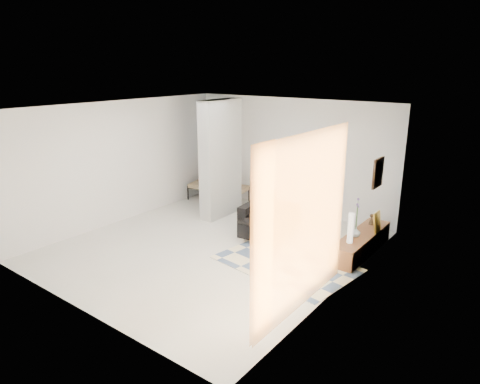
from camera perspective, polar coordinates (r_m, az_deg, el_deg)
The scene contains 17 objects.
floor at distance 8.81m, azimuth -3.58°, elevation -7.23°, with size 6.00×6.00×0.00m, color beige.
ceiling at distance 8.10m, azimuth -3.94°, elevation 11.21°, with size 6.00×6.00×0.00m, color white.
wall_back at distance 10.74m, azimuth 6.75°, elevation 4.89°, with size 6.00×6.00×0.00m, color silver.
wall_front at distance 6.48m, azimuth -21.29°, elevation -3.97°, with size 6.00×6.00×0.00m, color silver.
wall_left at distance 10.31m, azimuth -15.47°, elevation 3.91°, with size 6.00×6.00×0.00m, color silver.
wall_right at distance 6.95m, azimuth 13.77°, elevation -1.96°, with size 6.00×6.00×0.00m, color silver.
partition_column at distance 10.23m, azimuth -2.60°, elevation 4.40°, with size 0.35×1.20×2.80m, color #9DA2A3.
hallway_door at distance 11.95m, azimuth -2.14°, elevation 4.32°, with size 0.85×0.06×2.04m, color white.
curtain at distance 5.98m, azimuth 8.66°, elevation -4.19°, with size 2.55×2.55×0.00m, color #FF9F43.
wall_art at distance 8.26m, azimuth 17.93°, elevation 2.45°, with size 0.04×0.45×0.55m, color black.
media_console at distance 8.77m, azimuth 15.87°, elevation -6.54°, with size 0.45×1.97×0.80m.
loveseat at distance 9.26m, azimuth 3.75°, elevation -3.61°, with size 0.98×1.51×0.76m.
daybed at distance 11.63m, azimuth -2.97°, elevation 0.94°, with size 1.68×0.94×0.77m.
area_rug at distance 8.11m, azimuth 6.12°, elevation -9.45°, with size 2.45×1.63×0.01m, color beige.
cylinder_lamp at distance 8.11m, azimuth 14.54°, elevation -4.66°, with size 0.11×0.11×0.58m, color silver.
bronze_figurine at distance 9.21m, azimuth 17.12°, elevation -3.48°, with size 0.11×0.11×0.22m, color black, non-canonical shape.
vase at distance 8.48m, azimuth 15.15°, elevation -5.14°, with size 0.19×0.19×0.19m, color white.
Camera 1 is at (5.27, -6.10, 3.55)m, focal length 32.00 mm.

